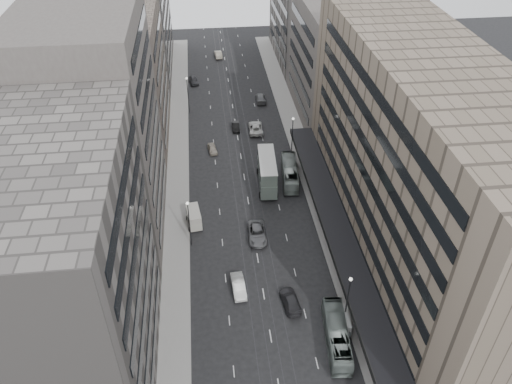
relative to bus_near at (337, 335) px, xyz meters
name	(u,v)px	position (x,y,z in m)	size (l,w,h in m)	color
ground	(264,299)	(-7.94, 7.86, -1.46)	(220.00, 220.00, 0.00)	black
sidewalk_right	(301,148)	(4.06, 45.36, -1.39)	(4.00, 125.00, 0.15)	gray
sidewalk_left	(178,155)	(-19.94, 45.36, -1.39)	(4.00, 125.00, 0.15)	gray
department_store	(416,165)	(13.51, 15.86, 13.48)	(19.20, 60.00, 30.00)	#796959
building_right_mid	(336,60)	(13.56, 59.86, 10.54)	(15.00, 28.00, 24.00)	#534C48
building_right_far	(308,6)	(13.56, 89.86, 12.54)	(15.00, 32.00, 28.00)	slate
building_left_a	(65,280)	(-29.44, -0.14, 13.54)	(15.00, 28.00, 30.00)	slate
building_left_b	(98,129)	(-29.44, 26.86, 15.54)	(15.00, 26.00, 34.00)	#534C48
building_left_c	(122,79)	(-29.44, 53.86, 11.04)	(15.00, 28.00, 25.00)	#6C6154
building_left_d	(135,16)	(-29.44, 86.86, 12.54)	(15.00, 38.00, 28.00)	slate
lamp_right_near	(348,295)	(1.76, 2.86, 3.74)	(0.44, 0.44, 8.32)	#262628
lamp_right_far	(292,132)	(1.76, 42.86, 3.74)	(0.44, 0.44, 8.32)	#262628
lamp_left_near	(189,219)	(-17.64, 19.86, 3.74)	(0.44, 0.44, 8.32)	#262628
lamp_left_far	(188,91)	(-17.64, 62.86, 3.74)	(0.44, 0.44, 8.32)	#262628
bus_near	(337,335)	(0.00, 0.00, 0.00)	(2.46, 10.52, 2.93)	gray
bus_far	(290,172)	(0.11, 35.23, 0.04)	(2.53, 10.82, 3.01)	#949F98
double_decker	(267,171)	(-4.17, 33.89, 1.51)	(3.62, 10.25, 5.52)	slate
vw_microbus	(342,320)	(1.26, 2.35, -0.27)	(2.05, 4.09, 2.15)	#53585A
panel_van	(194,217)	(-17.14, 24.66, 0.08)	(2.64, 4.66, 2.80)	beige
sedan_1	(238,286)	(-11.29, 9.94, -0.66)	(1.71, 4.90, 1.61)	silver
sedan_2	(257,233)	(-7.47, 20.43, -0.63)	(2.77, 6.00, 1.67)	slate
sedan_3	(290,300)	(-4.61, 6.66, -0.71)	(2.12, 5.23, 1.52)	#28282B
sedan_4	(212,149)	(-13.29, 46.08, -0.80)	(1.58, 3.92, 1.34)	gray
sedan_5	(236,127)	(-8.06, 54.25, -0.79)	(1.43, 4.10, 1.35)	black
sedan_6	(256,128)	(-4.02, 53.02, -0.63)	(2.79, 6.04, 1.68)	silver
sedan_7	(261,98)	(-1.33, 66.48, -0.68)	(2.19, 5.40, 1.57)	#5D5E60
sedan_8	(194,80)	(-16.44, 77.93, -0.65)	(1.93, 4.80, 1.64)	#28282A
sedan_9	(218,54)	(-9.58, 94.03, -0.64)	(1.75, 5.02, 1.65)	#BCB29C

